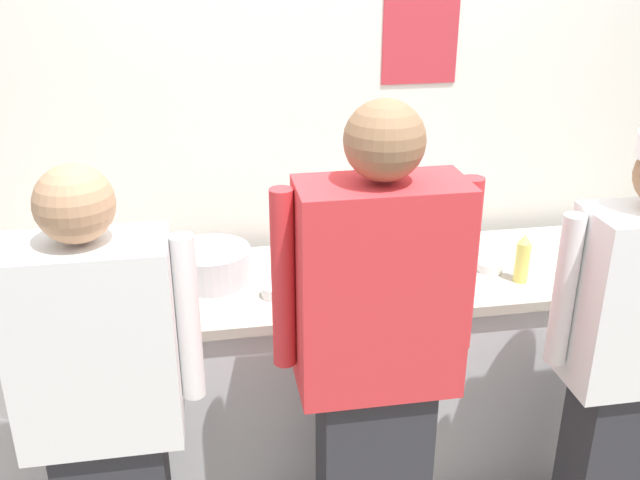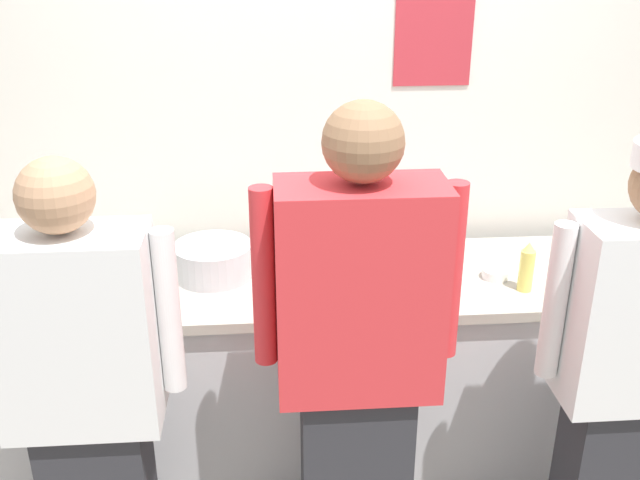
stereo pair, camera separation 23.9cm
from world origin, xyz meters
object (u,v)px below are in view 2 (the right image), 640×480
object	(u,v)px
squeeze_bottle_primary	(527,267)
chefs_knife	(599,266)
ramekin_orange_sauce	(273,288)
ramekin_red_sauce	(495,273)
chef_near_left	(87,399)
plate_stack_front	(43,291)
ramekin_yellow_sauce	(105,273)
chef_far_right	(629,372)
mixing_bowl_steel	(213,260)
chef_center	(358,363)
sheet_tray	(390,272)

from	to	relation	value
squeeze_bottle_primary	chefs_knife	world-z (taller)	squeeze_bottle_primary
ramekin_orange_sauce	ramekin_red_sauce	world-z (taller)	ramekin_orange_sauce
chef_near_left	plate_stack_front	distance (m)	0.64
chef_near_left	ramekin_yellow_sauce	distance (m)	0.74
chef_far_right	mixing_bowl_steel	world-z (taller)	chef_far_right
chef_center	ramekin_red_sauce	xyz separation A→B (m)	(0.62, 0.60, -0.01)
mixing_bowl_steel	squeeze_bottle_primary	bearing A→B (deg)	-10.21
chef_center	ramekin_orange_sauce	bearing A→B (deg)	115.21
chef_near_left	mixing_bowl_steel	xyz separation A→B (m)	(0.34, 0.73, 0.11)
squeeze_bottle_primary	chefs_knife	xyz separation A→B (m)	(0.37, 0.16, -0.09)
mixing_bowl_steel	sheet_tray	size ratio (longest dim) A/B	0.64
plate_stack_front	ramekin_red_sauce	size ratio (longest dim) A/B	2.37
mixing_bowl_steel	ramekin_red_sauce	size ratio (longest dim) A/B	2.98
squeeze_bottle_primary	ramekin_yellow_sauce	size ratio (longest dim) A/B	1.89
chef_center	sheet_tray	bearing A→B (deg)	72.20
plate_stack_front	ramekin_orange_sauce	size ratio (longest dim) A/B	2.26
ramekin_red_sauce	chef_center	bearing A→B (deg)	-135.55
chef_center	chef_far_right	bearing A→B (deg)	-1.23
plate_stack_front	chef_near_left	bearing A→B (deg)	-64.82
chef_center	squeeze_bottle_primary	xyz separation A→B (m)	(0.70, 0.50, 0.06)
sheet_tray	ramekin_orange_sauce	xyz separation A→B (m)	(-0.46, -0.13, 0.01)
mixing_bowl_steel	chefs_knife	bearing A→B (deg)	-1.78
sheet_tray	ramekin_red_sauce	bearing A→B (deg)	-8.54
chef_far_right	chefs_knife	xyz separation A→B (m)	(0.20, 0.68, 0.04)
chef_near_left	chef_center	distance (m)	0.83
ramekin_red_sauce	chefs_knife	xyz separation A→B (m)	(0.45, 0.06, -0.01)
plate_stack_front	chefs_knife	bearing A→B (deg)	2.82
chef_near_left	sheet_tray	bearing A→B (deg)	33.48
chef_near_left	squeeze_bottle_primary	world-z (taller)	chef_near_left
squeeze_bottle_primary	chefs_knife	bearing A→B (deg)	24.16
chefs_knife	ramekin_red_sauce	bearing A→B (deg)	-172.73
plate_stack_front	ramekin_red_sauce	bearing A→B (deg)	1.65
chef_far_right	sheet_tray	xyz separation A→B (m)	(-0.65, 0.68, 0.05)
mixing_bowl_steel	chef_center	bearing A→B (deg)	-55.88
chef_near_left	ramekin_red_sauce	world-z (taller)	chef_near_left
chef_near_left	sheet_tray	size ratio (longest dim) A/B	3.38
ramekin_yellow_sauce	chefs_knife	bearing A→B (deg)	-1.43
chef_center	plate_stack_front	bearing A→B (deg)	153.07
squeeze_bottle_primary	chefs_knife	size ratio (longest dim) A/B	0.72
ramekin_orange_sauce	squeeze_bottle_primary	bearing A→B (deg)	-2.17
mixing_bowl_steel	ramekin_yellow_sauce	world-z (taller)	mixing_bowl_steel
ramekin_orange_sauce	sheet_tray	bearing A→B (deg)	15.82
squeeze_bottle_primary	chefs_knife	distance (m)	0.41
chef_near_left	squeeze_bottle_primary	distance (m)	1.61
chef_near_left	ramekin_orange_sauce	bearing A→B (deg)	44.09
sheet_tray	ramekin_red_sauce	distance (m)	0.41
chef_near_left	ramekin_orange_sauce	distance (m)	0.80
sheet_tray	chefs_knife	world-z (taller)	sheet_tray
plate_stack_front	mixing_bowl_steel	world-z (taller)	mixing_bowl_steel
chef_center	ramekin_yellow_sauce	xyz separation A→B (m)	(-0.90, 0.71, -0.01)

